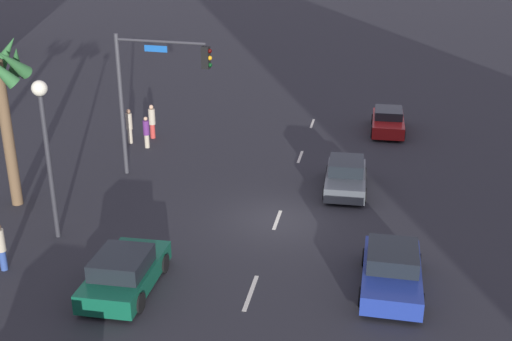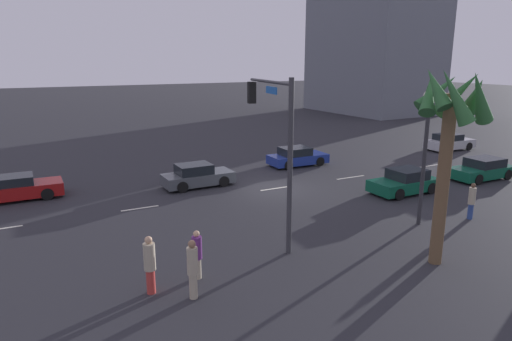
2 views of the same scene
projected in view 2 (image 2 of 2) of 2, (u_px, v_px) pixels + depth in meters
name	position (u px, v px, depth m)	size (l,w,h in m)	color
ground_plane	(274.00, 189.00, 26.09)	(220.00, 220.00, 0.00)	#28282D
lane_stripe_0	(482.00, 158.00, 34.08)	(1.80, 0.14, 0.01)	silver
lane_stripe_1	(429.00, 166.00, 31.62)	(2.45, 0.14, 0.01)	silver
lane_stripe_2	(351.00, 177.00, 28.57)	(2.14, 0.14, 0.01)	silver
lane_stripe_3	(274.00, 189.00, 26.11)	(1.82, 0.14, 0.01)	silver
lane_stripe_4	(140.00, 208.00, 22.68)	(1.87, 0.14, 0.01)	silver
car_0	(482.00, 169.00, 28.15)	(4.29, 2.03, 1.31)	#0F5138
car_1	(197.00, 176.00, 26.47)	(4.13, 1.92, 1.35)	#474C51
car_2	(405.00, 182.00, 25.19)	(3.94, 2.00, 1.35)	#0F5138
car_3	(449.00, 142.00, 37.12)	(4.14, 1.97, 1.33)	#B7B7BC
car_4	(297.00, 157.00, 31.69)	(4.14, 2.01, 1.30)	navy
car_5	(17.00, 188.00, 24.00)	(4.42, 1.90, 1.30)	maroon
traffic_signal	(275.00, 133.00, 17.78)	(0.86, 4.66, 6.66)	#38383D
streetlamp	(427.00, 132.00, 19.53)	(0.56, 0.56, 6.04)	#2D2D33
pedestrian_0	(193.00, 268.00, 13.96)	(0.45, 0.45, 1.94)	#B2A58C
pedestrian_1	(472.00, 200.00, 20.99)	(0.44, 0.44, 1.73)	#2D478C
pedestrian_2	(197.00, 253.00, 15.26)	(0.43, 0.43, 1.73)	#B2A58C
pedestrian_3	(150.00, 263.00, 14.26)	(0.53, 0.53, 1.94)	#BF3833
palm_tree_0	(451.00, 118.00, 15.37)	(2.81, 2.68, 7.13)	brown
building_1	(375.00, 28.00, 61.61)	(11.57, 16.44, 22.75)	slate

